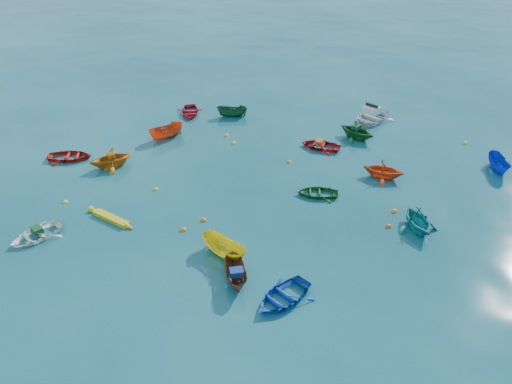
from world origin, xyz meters
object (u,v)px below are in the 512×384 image
(dinghy_white_near, at_px, (37,237))
(kayak_yellow, at_px, (111,220))
(motorboat_white, at_px, (370,121))
(dinghy_blue_se, at_px, (282,300))

(dinghy_white_near, height_order, kayak_yellow, dinghy_white_near)
(kayak_yellow, xyz_separation_m, motorboat_white, (13.21, 19.66, 0.00))
(dinghy_white_near, height_order, dinghy_blue_se, dinghy_blue_se)
(dinghy_blue_se, relative_size, motorboat_white, 0.77)
(dinghy_white_near, bearing_deg, kayak_yellow, 67.94)
(dinghy_white_near, distance_m, kayak_yellow, 4.26)
(dinghy_blue_se, bearing_deg, dinghy_white_near, -154.18)
(kayak_yellow, relative_size, motorboat_white, 0.80)
(dinghy_white_near, bearing_deg, motorboat_white, 79.84)
(dinghy_white_near, relative_size, kayak_yellow, 0.89)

